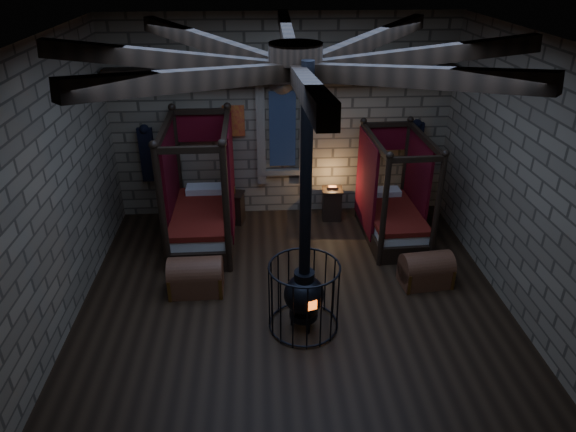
{
  "coord_description": "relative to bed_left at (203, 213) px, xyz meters",
  "views": [
    {
      "loc": [
        -0.52,
        -6.78,
        5.25
      ],
      "look_at": [
        -0.06,
        0.6,
        1.37
      ],
      "focal_mm": 32.0,
      "sensor_mm": 36.0,
      "label": 1
    }
  ],
  "objects": [
    {
      "name": "room",
      "position": [
        1.65,
        -2.21,
        3.15
      ],
      "size": [
        7.02,
        7.02,
        4.29
      ],
      "color": "black",
      "rests_on": "ground"
    },
    {
      "name": "bed_left",
      "position": [
        0.0,
        0.0,
        0.0
      ],
      "size": [
        1.23,
        2.31,
        2.41
      ],
      "rotation": [
        0.0,
        0.0,
        0.0
      ],
      "color": "black",
      "rests_on": "ground"
    },
    {
      "name": "bed_right",
      "position": [
        3.77,
        -0.08,
        -0.07
      ],
      "size": [
        1.14,
        2.07,
        2.13
      ],
      "rotation": [
        0.0,
        0.0,
        0.03
      ],
      "color": "black",
      "rests_on": "ground"
    },
    {
      "name": "trunk_left",
      "position": [
        0.01,
        -1.78,
        -0.3
      ],
      "size": [
        0.91,
        0.59,
        0.66
      ],
      "rotation": [
        0.0,
        0.0,
        0.01
      ],
      "color": "brown",
      "rests_on": "ground"
    },
    {
      "name": "trunk_right",
      "position": [
        3.98,
        -1.8,
        -0.32
      ],
      "size": [
        0.91,
        0.63,
        0.63
      ],
      "rotation": [
        0.0,
        0.0,
        0.11
      ],
      "color": "brown",
      "rests_on": "ground"
    },
    {
      "name": "nightstand_left",
      "position": [
        0.58,
        0.71,
        -0.25
      ],
      "size": [
        0.5,
        0.48,
        0.82
      ],
      "rotation": [
        0.0,
        0.0,
        -0.22
      ],
      "color": "black",
      "rests_on": "ground"
    },
    {
      "name": "nightstand_right",
      "position": [
        2.68,
        0.75,
        -0.24
      ],
      "size": [
        0.46,
        0.44,
        0.76
      ],
      "rotation": [
        0.0,
        0.0,
        -0.06
      ],
      "color": "black",
      "rests_on": "ground"
    },
    {
      "name": "stove",
      "position": [
        1.76,
        -2.81,
        0.06
      ],
      "size": [
        1.09,
        1.09,
        4.05
      ],
      "rotation": [
        0.0,
        0.0,
        0.32
      ],
      "color": "black",
      "rests_on": "ground"
    }
  ]
}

